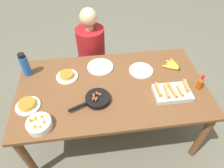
{
  "coord_description": "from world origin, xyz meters",
  "views": [
    {
      "loc": [
        -0.17,
        -1.29,
        2.13
      ],
      "look_at": [
        0.0,
        0.0,
        0.77
      ],
      "focal_mm": 32.0,
      "sensor_mm": 36.0,
      "label": 1
    }
  ],
  "objects_px": {
    "hot_sauce_bottle": "(200,83)",
    "frittata_plate_center": "(28,105)",
    "banana_bunch": "(173,66)",
    "skillet": "(97,99)",
    "person_figure": "(92,61)",
    "melon_tray": "(172,92)",
    "water_bottle": "(25,65)",
    "frittata_plate_side": "(67,76)",
    "fruit_bowl_mango": "(39,124)",
    "empty_plate_near_front": "(141,70)",
    "empty_plate_far_left": "(100,67)"
  },
  "relations": [
    {
      "from": "empty_plate_near_front",
      "to": "empty_plate_far_left",
      "type": "height_order",
      "value": "same"
    },
    {
      "from": "empty_plate_near_front",
      "to": "fruit_bowl_mango",
      "type": "xyz_separation_m",
      "value": [
        -0.95,
        -0.54,
        0.03
      ]
    },
    {
      "from": "empty_plate_near_front",
      "to": "empty_plate_far_left",
      "type": "distance_m",
      "value": 0.43
    },
    {
      "from": "banana_bunch",
      "to": "fruit_bowl_mango",
      "type": "relative_size",
      "value": 1.01
    },
    {
      "from": "empty_plate_near_front",
      "to": "fruit_bowl_mango",
      "type": "height_order",
      "value": "fruit_bowl_mango"
    },
    {
      "from": "banana_bunch",
      "to": "water_bottle",
      "type": "xyz_separation_m",
      "value": [
        -1.49,
        0.09,
        0.1
      ]
    },
    {
      "from": "empty_plate_far_left",
      "to": "water_bottle",
      "type": "xyz_separation_m",
      "value": [
        -0.73,
        -0.0,
        0.11
      ]
    },
    {
      "from": "empty_plate_far_left",
      "to": "water_bottle",
      "type": "relative_size",
      "value": 1.07
    },
    {
      "from": "skillet",
      "to": "water_bottle",
      "type": "distance_m",
      "value": 0.8
    },
    {
      "from": "melon_tray",
      "to": "empty_plate_far_left",
      "type": "relative_size",
      "value": 1.23
    },
    {
      "from": "hot_sauce_bottle",
      "to": "frittata_plate_center",
      "type": "bearing_deg",
      "value": -179.5
    },
    {
      "from": "frittata_plate_side",
      "to": "person_figure",
      "type": "distance_m",
      "value": 0.66
    },
    {
      "from": "water_bottle",
      "to": "melon_tray",
      "type": "bearing_deg",
      "value": -18.89
    },
    {
      "from": "frittata_plate_center",
      "to": "fruit_bowl_mango",
      "type": "relative_size",
      "value": 1.08
    },
    {
      "from": "melon_tray",
      "to": "skillet",
      "type": "distance_m",
      "value": 0.68
    },
    {
      "from": "hot_sauce_bottle",
      "to": "fruit_bowl_mango",
      "type": "bearing_deg",
      "value": -170.81
    },
    {
      "from": "skillet",
      "to": "frittata_plate_center",
      "type": "distance_m",
      "value": 0.6
    },
    {
      "from": "banana_bunch",
      "to": "melon_tray",
      "type": "xyz_separation_m",
      "value": [
        -0.14,
        -0.37,
        0.01
      ]
    },
    {
      "from": "skillet",
      "to": "fruit_bowl_mango",
      "type": "relative_size",
      "value": 1.88
    },
    {
      "from": "empty_plate_near_front",
      "to": "empty_plate_far_left",
      "type": "xyz_separation_m",
      "value": [
        -0.41,
        0.11,
        -0.0
      ]
    },
    {
      "from": "frittata_plate_center",
      "to": "fruit_bowl_mango",
      "type": "bearing_deg",
      "value": -60.04
    },
    {
      "from": "melon_tray",
      "to": "water_bottle",
      "type": "bearing_deg",
      "value": 161.11
    },
    {
      "from": "person_figure",
      "to": "banana_bunch",
      "type": "bearing_deg",
      "value": -32.18
    },
    {
      "from": "frittata_plate_side",
      "to": "fruit_bowl_mango",
      "type": "height_order",
      "value": "fruit_bowl_mango"
    },
    {
      "from": "banana_bunch",
      "to": "frittata_plate_side",
      "type": "relative_size",
      "value": 0.93
    },
    {
      "from": "empty_plate_far_left",
      "to": "person_figure",
      "type": "bearing_deg",
      "value": 99.84
    },
    {
      "from": "banana_bunch",
      "to": "hot_sauce_bottle",
      "type": "height_order",
      "value": "hot_sauce_bottle"
    },
    {
      "from": "empty_plate_near_front",
      "to": "hot_sauce_bottle",
      "type": "distance_m",
      "value": 0.57
    },
    {
      "from": "frittata_plate_side",
      "to": "hot_sauce_bottle",
      "type": "xyz_separation_m",
      "value": [
        1.23,
        -0.31,
        0.05
      ]
    },
    {
      "from": "melon_tray",
      "to": "fruit_bowl_mango",
      "type": "bearing_deg",
      "value": -170.85
    },
    {
      "from": "empty_plate_near_front",
      "to": "hot_sauce_bottle",
      "type": "relative_size",
      "value": 1.46
    },
    {
      "from": "banana_bunch",
      "to": "skillet",
      "type": "height_order",
      "value": "skillet"
    },
    {
      "from": "water_bottle",
      "to": "hot_sauce_bottle",
      "type": "relative_size",
      "value": 1.51
    },
    {
      "from": "frittata_plate_side",
      "to": "empty_plate_near_front",
      "type": "relative_size",
      "value": 0.88
    },
    {
      "from": "melon_tray",
      "to": "skillet",
      "type": "bearing_deg",
      "value": 178.65
    },
    {
      "from": "skillet",
      "to": "empty_plate_far_left",
      "type": "height_order",
      "value": "skillet"
    },
    {
      "from": "frittata_plate_center",
      "to": "empty_plate_near_front",
      "type": "xyz_separation_m",
      "value": [
        1.08,
        0.32,
        -0.01
      ]
    },
    {
      "from": "frittata_plate_side",
      "to": "empty_plate_near_front",
      "type": "distance_m",
      "value": 0.75
    },
    {
      "from": "empty_plate_near_front",
      "to": "person_figure",
      "type": "xyz_separation_m",
      "value": [
        -0.48,
        0.54,
        -0.26
      ]
    },
    {
      "from": "frittata_plate_center",
      "to": "frittata_plate_side",
      "type": "height_order",
      "value": "same"
    },
    {
      "from": "frittata_plate_center",
      "to": "water_bottle",
      "type": "xyz_separation_m",
      "value": [
        -0.06,
        0.43,
        0.1
      ]
    },
    {
      "from": "banana_bunch",
      "to": "water_bottle",
      "type": "distance_m",
      "value": 1.49
    },
    {
      "from": "melon_tray",
      "to": "frittata_plate_side",
      "type": "height_order",
      "value": "melon_tray"
    },
    {
      "from": "banana_bunch",
      "to": "hot_sauce_bottle",
      "type": "relative_size",
      "value": 1.19
    },
    {
      "from": "banana_bunch",
      "to": "empty_plate_near_front",
      "type": "distance_m",
      "value": 0.34
    },
    {
      "from": "person_figure",
      "to": "empty_plate_near_front",
      "type": "bearing_deg",
      "value": -48.09
    },
    {
      "from": "banana_bunch",
      "to": "fruit_bowl_mango",
      "type": "xyz_separation_m",
      "value": [
        -1.3,
        -0.56,
        0.02
      ]
    },
    {
      "from": "person_figure",
      "to": "frittata_plate_side",
      "type": "bearing_deg",
      "value": -116.48
    },
    {
      "from": "melon_tray",
      "to": "water_bottle",
      "type": "distance_m",
      "value": 1.42
    },
    {
      "from": "empty_plate_near_front",
      "to": "water_bottle",
      "type": "bearing_deg",
      "value": 174.58
    }
  ]
}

